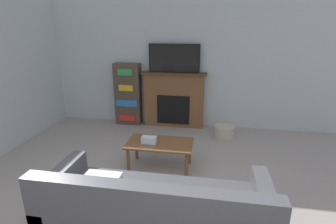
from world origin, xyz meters
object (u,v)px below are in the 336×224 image
at_px(tv, 174,58).
at_px(storage_basket, 224,131).
at_px(coffee_table, 160,146).
at_px(fireplace, 174,100).
at_px(couch, 155,212).
at_px(bookshelf, 128,94).

relative_size(tv, storage_basket, 2.64).
bearing_deg(tv, coffee_table, -88.03).
height_order(fireplace, couch, fireplace).
bearing_deg(coffee_table, fireplace, 91.95).
height_order(fireplace, bookshelf, bookshelf).
relative_size(fireplace, storage_basket, 3.43).
height_order(couch, storage_basket, couch).
height_order(fireplace, tv, tv).
bearing_deg(tv, couch, -84.83).
bearing_deg(couch, tv, 95.17).
relative_size(couch, bookshelf, 1.69).
xyz_separation_m(coffee_table, bookshelf, (-1.08, 1.83, 0.30)).
distance_m(couch, coffee_table, 1.37).
xyz_separation_m(fireplace, tv, (-0.00, -0.02, 0.88)).
xyz_separation_m(tv, couch, (0.29, -3.18, -1.19)).
bearing_deg(couch, fireplace, 95.14).
relative_size(fireplace, coffee_table, 1.38).
xyz_separation_m(fireplace, coffee_table, (0.06, -1.85, -0.22)).
relative_size(tv, couch, 0.46).
distance_m(coffee_table, storage_basket, 1.74).
relative_size(tv, coffee_table, 1.06).
xyz_separation_m(tv, storage_basket, (1.07, -0.43, -1.36)).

